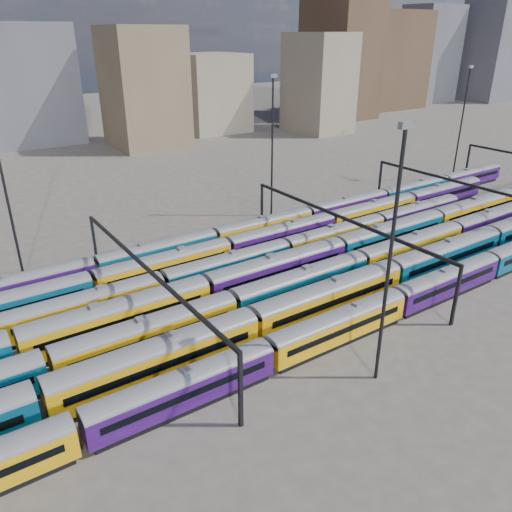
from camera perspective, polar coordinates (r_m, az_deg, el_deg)
ground at (r=70.23m, az=3.26°, el=-3.09°), size 500.00×500.00×0.00m
rake_0 at (r=56.95m, az=9.38°, el=-7.59°), size 95.55×2.80×4.70m
rake_1 at (r=69.03m, az=15.26°, el=-1.79°), size 134.04×3.27×5.51m
rake_2 at (r=71.49m, az=11.82°, el=-0.66°), size 126.08×3.07×5.18m
rake_3 at (r=68.28m, az=2.51°, el=-1.20°), size 156.23×3.26×5.51m
rake_4 at (r=65.74m, az=-10.62°, el=-3.00°), size 119.04×2.90×4.88m
rake_5 at (r=80.26m, az=3.00°, el=2.60°), size 101.64×2.98×5.01m
rake_6 at (r=84.06m, az=0.93°, el=3.53°), size 133.35×2.79×4.68m
gantry_1 at (r=58.40m, az=-12.43°, el=-2.17°), size 0.35×40.35×8.03m
gantry_2 at (r=73.52m, az=9.63°, el=3.67°), size 0.35×40.35×8.03m
gantry_3 at (r=95.91m, az=22.94°, el=6.96°), size 0.35×40.35×8.03m
mast_1 at (r=74.07m, az=-26.86°, el=7.38°), size 1.40×0.50×25.60m
mast_2 at (r=46.73m, az=15.13°, el=0.39°), size 1.40×0.50×25.60m
mast_3 at (r=92.42m, az=1.87°, el=12.86°), size 1.40×0.50×25.60m
mast_5 at (r=125.68m, az=22.47°, el=14.16°), size 1.40×0.50×25.60m
skyline at (r=211.21m, az=9.15°, el=20.89°), size 399.22×60.48×50.03m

